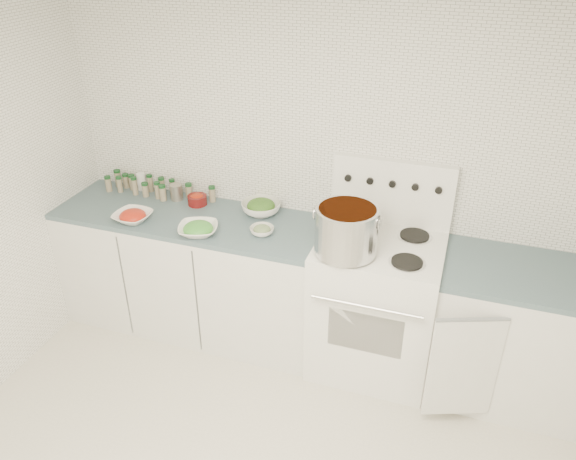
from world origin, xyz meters
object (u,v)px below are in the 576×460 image
object	(u,v)px
stock_pot	(346,229)
bowl_snowpea	(198,229)
stove	(376,301)
bowl_tomato	(133,216)

from	to	relation	value
stock_pot	bowl_snowpea	distance (m)	0.96
stove	bowl_snowpea	xyz separation A→B (m)	(-1.13, -0.20, 0.44)
bowl_snowpea	stove	bearing A→B (deg)	10.08
stove	bowl_tomato	world-z (taller)	stove
bowl_snowpea	bowl_tomato	bearing A→B (deg)	177.90
stove	bowl_snowpea	bearing A→B (deg)	-169.92
stove	stock_pot	size ratio (longest dim) A/B	3.50
stock_pot	bowl_tomato	bearing A→B (deg)	-179.83
stock_pot	bowl_snowpea	world-z (taller)	stock_pot
stove	bowl_tomato	xyz separation A→B (m)	(-1.62, -0.18, 0.44)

